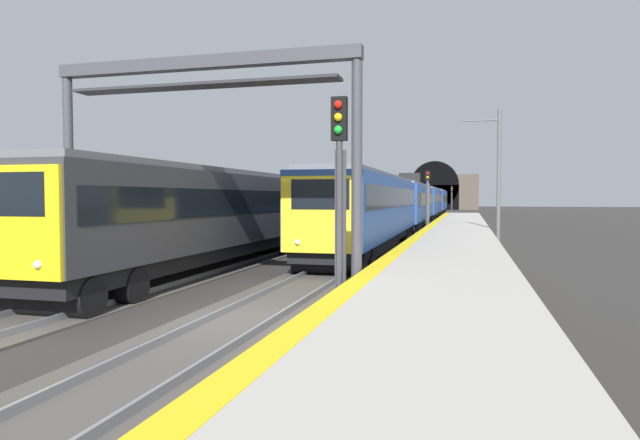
{
  "coord_description": "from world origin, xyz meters",
  "views": [
    {
      "loc": [
        -11.53,
        -4.81,
        2.82
      ],
      "look_at": [
        10.34,
        1.03,
        1.88
      ],
      "focal_mm": 31.1,
      "sensor_mm": 36.0,
      "label": 1
    }
  ],
  "objects_px": {
    "train_adjacent_platform": "(286,208)",
    "railway_signal_mid": "(428,197)",
    "catenary_mast_near": "(498,176)",
    "railway_signal_near": "(339,183)",
    "railway_signal_far": "(452,196)",
    "overhead_signal_gantry": "(202,114)",
    "train_main_approaching": "(419,202)"
  },
  "relations": [
    {
      "from": "train_adjacent_platform",
      "to": "catenary_mast_near",
      "type": "xyz_separation_m",
      "value": [
        4.79,
        -11.18,
        1.79
      ]
    },
    {
      "from": "railway_signal_mid",
      "to": "overhead_signal_gantry",
      "type": "distance_m",
      "value": 29.83
    },
    {
      "from": "railway_signal_mid",
      "to": "railway_signal_far",
      "type": "height_order",
      "value": "railway_signal_far"
    },
    {
      "from": "railway_signal_far",
      "to": "overhead_signal_gantry",
      "type": "xyz_separation_m",
      "value": [
        -96.19,
        4.15,
        2.13
      ]
    },
    {
      "from": "railway_signal_mid",
      "to": "catenary_mast_near",
      "type": "bearing_deg",
      "value": 24.49
    },
    {
      "from": "train_adjacent_platform",
      "to": "railway_signal_mid",
      "type": "xyz_separation_m",
      "value": [
        15.06,
        -6.5,
        0.63
      ]
    },
    {
      "from": "railway_signal_mid",
      "to": "railway_signal_far",
      "type": "xyz_separation_m",
      "value": [
        66.73,
        0.0,
        0.15
      ]
    },
    {
      "from": "train_adjacent_platform",
      "to": "overhead_signal_gantry",
      "type": "xyz_separation_m",
      "value": [
        -14.4,
        -2.35,
        2.91
      ]
    },
    {
      "from": "train_adjacent_platform",
      "to": "catenary_mast_near",
      "type": "relative_size",
      "value": 4.84
    },
    {
      "from": "railway_signal_far",
      "to": "railway_signal_near",
      "type": "bearing_deg",
      "value": 0.0
    },
    {
      "from": "railway_signal_near",
      "to": "railway_signal_mid",
      "type": "bearing_deg",
      "value": -180.0
    },
    {
      "from": "railway_signal_mid",
      "to": "catenary_mast_near",
      "type": "height_order",
      "value": "catenary_mast_near"
    },
    {
      "from": "catenary_mast_near",
      "to": "railway_signal_mid",
      "type": "bearing_deg",
      "value": 24.49
    },
    {
      "from": "railway_signal_mid",
      "to": "overhead_signal_gantry",
      "type": "bearing_deg",
      "value": -8.02
    },
    {
      "from": "railway_signal_near",
      "to": "catenary_mast_near",
      "type": "distance_m",
      "value": 20.74
    },
    {
      "from": "railway_signal_far",
      "to": "overhead_signal_gantry",
      "type": "distance_m",
      "value": 96.3
    },
    {
      "from": "railway_signal_mid",
      "to": "railway_signal_far",
      "type": "bearing_deg",
      "value": -180.0
    },
    {
      "from": "overhead_signal_gantry",
      "to": "catenary_mast_near",
      "type": "height_order",
      "value": "catenary_mast_near"
    },
    {
      "from": "catenary_mast_near",
      "to": "railway_signal_far",
      "type": "bearing_deg",
      "value": 3.48
    },
    {
      "from": "railway_signal_far",
      "to": "catenary_mast_near",
      "type": "bearing_deg",
      "value": 3.48
    },
    {
      "from": "railway_signal_mid",
      "to": "catenary_mast_near",
      "type": "distance_m",
      "value": 11.34
    },
    {
      "from": "train_adjacent_platform",
      "to": "railway_signal_near",
      "type": "distance_m",
      "value": 16.74
    },
    {
      "from": "railway_signal_near",
      "to": "railway_signal_far",
      "type": "height_order",
      "value": "railway_signal_near"
    },
    {
      "from": "train_adjacent_platform",
      "to": "railway_signal_mid",
      "type": "relative_size",
      "value": 7.82
    },
    {
      "from": "train_adjacent_platform",
      "to": "railway_signal_near",
      "type": "xyz_separation_m",
      "value": [
        -15.4,
        -6.5,
        0.94
      ]
    },
    {
      "from": "catenary_mast_near",
      "to": "train_main_approaching",
      "type": "bearing_deg",
      "value": 14.98
    },
    {
      "from": "railway_signal_near",
      "to": "railway_signal_far",
      "type": "distance_m",
      "value": 97.19
    },
    {
      "from": "overhead_signal_gantry",
      "to": "railway_signal_near",
      "type": "bearing_deg",
      "value": -103.53
    },
    {
      "from": "railway_signal_mid",
      "to": "overhead_signal_gantry",
      "type": "xyz_separation_m",
      "value": [
        -29.46,
        4.15,
        2.28
      ]
    },
    {
      "from": "railway_signal_near",
      "to": "railway_signal_mid",
      "type": "distance_m",
      "value": 30.46
    },
    {
      "from": "train_main_approaching",
      "to": "overhead_signal_gantry",
      "type": "height_order",
      "value": "overhead_signal_gantry"
    },
    {
      "from": "railway_signal_mid",
      "to": "overhead_signal_gantry",
      "type": "relative_size",
      "value": 0.53
    }
  ]
}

